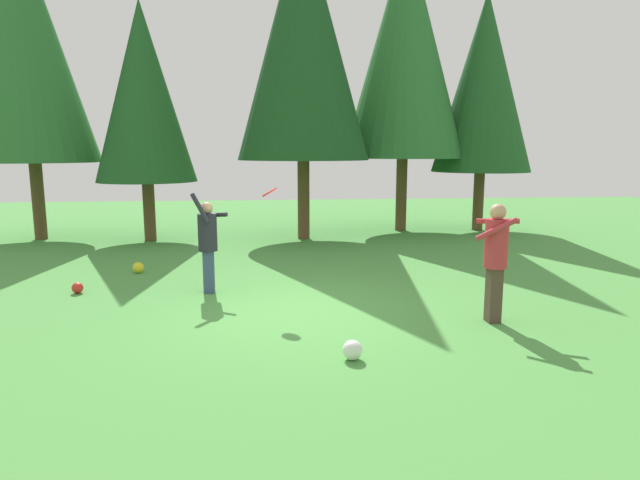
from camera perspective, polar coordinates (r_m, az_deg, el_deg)
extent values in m
plane|color=#4C9342|center=(8.74, -2.06, -7.54)|extent=(40.00, 40.00, 0.00)
cube|color=#38476B|center=(9.96, -11.71, -3.31)|extent=(0.19, 0.22, 0.77)
cylinder|color=#23232D|center=(9.83, -11.85, 0.81)|extent=(0.34, 0.34, 0.67)
sphere|color=tan|center=(9.78, -11.94, 3.33)|extent=(0.22, 0.22, 0.22)
cylinder|color=#23232D|center=(9.96, -11.26, 2.62)|extent=(0.54, 0.35, 0.12)
cylinder|color=#23232D|center=(9.61, -12.62, 3.32)|extent=(0.37, 0.25, 0.52)
cube|color=#4C382D|center=(8.50, 17.93, -5.56)|extent=(0.19, 0.22, 0.84)
cylinder|color=#B72D38|center=(8.34, 18.20, -0.36)|extent=(0.34, 0.34, 0.73)
sphere|color=tan|center=(8.28, 18.37, 2.85)|extent=(0.24, 0.24, 0.24)
cylinder|color=#B72D38|center=(8.11, 18.26, 1.10)|extent=(0.56, 0.32, 0.38)
cylinder|color=#B72D38|center=(8.50, 18.34, 1.92)|extent=(0.60, 0.34, 0.11)
cylinder|color=red|center=(9.09, -5.39, 5.07)|extent=(0.28, 0.30, 0.15)
sphere|color=red|center=(10.71, -24.34, -4.65)|extent=(0.20, 0.20, 0.20)
sphere|color=yellow|center=(11.98, -18.73, -2.80)|extent=(0.23, 0.23, 0.23)
sphere|color=white|center=(6.77, 3.46, -11.58)|extent=(0.25, 0.25, 0.25)
cylinder|color=brown|center=(18.13, 16.56, 6.43)|extent=(0.34, 0.34, 3.44)
cone|color=#1E5123|center=(18.23, 17.01, 15.64)|extent=(3.10, 3.10, 5.51)
cylinder|color=brown|center=(15.64, -1.77, 7.73)|extent=(0.35, 0.35, 4.17)
cone|color=#19471E|center=(15.94, -1.84, 20.57)|extent=(3.75, 3.75, 6.67)
cylinder|color=brown|center=(17.54, -27.94, 6.64)|extent=(0.34, 0.34, 4.06)
cone|color=#28662D|center=(17.77, -28.84, 17.78)|extent=(3.65, 3.65, 6.49)
cylinder|color=brown|center=(17.46, 8.70, 7.89)|extent=(0.35, 0.35, 4.22)
cone|color=#28662D|center=(17.73, 9.00, 19.56)|extent=(3.80, 3.80, 6.76)
cylinder|color=brown|center=(16.07, -17.78, 5.38)|extent=(0.33, 0.33, 3.08)
cone|color=#1E5123|center=(16.12, -18.26, 14.69)|extent=(2.77, 2.77, 4.93)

